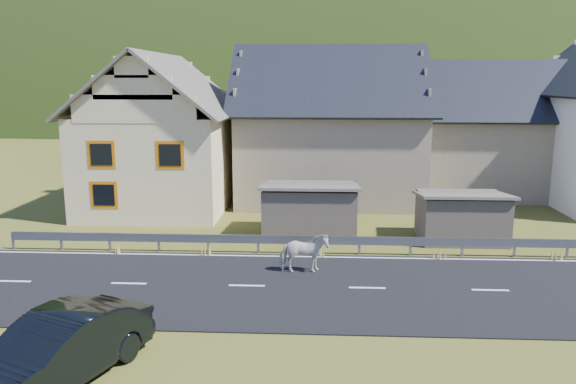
{
  "coord_description": "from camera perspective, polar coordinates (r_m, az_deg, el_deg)",
  "views": [
    {
      "loc": [
        -1.72,
        -17.62,
        6.81
      ],
      "look_at": [
        -2.8,
        3.41,
        2.56
      ],
      "focal_mm": 35.0,
      "sensor_mm": 36.0,
      "label": 1
    }
  ],
  "objects": [
    {
      "name": "mountain",
      "position": [
        199.54,
        4.85,
        3.66
      ],
      "size": [
        440.0,
        280.0,
        260.0
      ],
      "primitive_type": "ellipsoid",
      "color": "black",
      "rests_on": "ground"
    },
    {
      "name": "ground",
      "position": [
        18.97,
        8.05,
        -9.74
      ],
      "size": [
        160.0,
        160.0,
        0.0
      ],
      "primitive_type": "plane",
      "color": "#454917",
      "rests_on": "ground"
    },
    {
      "name": "horse",
      "position": [
        19.98,
        1.61,
        -6.21
      ],
      "size": [
        0.99,
        1.79,
        1.44
      ],
      "primitive_type": "imported",
      "rotation": [
        0.0,
        0.0,
        1.7
      ],
      "color": "silver",
      "rests_on": "road"
    },
    {
      "name": "shed_left",
      "position": [
        24.79,
        2.2,
        -1.91
      ],
      "size": [
        4.3,
        3.3,
        2.4
      ],
      "primitive_type": "cube",
      "color": "brown",
      "rests_on": "ground"
    },
    {
      "name": "car",
      "position": [
        14.12,
        -22.48,
        -14.69
      ],
      "size": [
        3.4,
        5.16,
        1.61
      ],
      "primitive_type": "imported",
      "rotation": [
        0.0,
        0.0,
        -0.38
      ],
      "color": "black",
      "rests_on": "ground"
    },
    {
      "name": "guardrail",
      "position": [
        22.26,
        7.27,
        -4.97
      ],
      "size": [
        28.1,
        0.09,
        0.75
      ],
      "color": "#93969B",
      "rests_on": "ground"
    },
    {
      "name": "conifer_patch",
      "position": [
        138.3,
        -20.07,
        10.41
      ],
      "size": [
        76.0,
        50.0,
        28.0
      ],
      "primitive_type": "ellipsoid",
      "color": "black",
      "rests_on": "ground"
    },
    {
      "name": "house_stone_b",
      "position": [
        36.33,
        20.23,
        6.66
      ],
      "size": [
        9.8,
        8.8,
        8.1
      ],
      "color": "gray",
      "rests_on": "ground"
    },
    {
      "name": "road",
      "position": [
        18.96,
        8.05,
        -9.68
      ],
      "size": [
        60.0,
        7.0,
        0.04
      ],
      "primitive_type": "cube",
      "color": "black",
      "rests_on": "ground"
    },
    {
      "name": "shed_right",
      "position": [
        25.11,
        17.2,
        -2.48
      ],
      "size": [
        3.8,
        2.9,
        2.2
      ],
      "primitive_type": "cube",
      "color": "brown",
      "rests_on": "ground"
    },
    {
      "name": "house_cream",
      "position": [
        30.85,
        -12.74,
        6.58
      ],
      "size": [
        7.8,
        9.8,
        8.3
      ],
      "color": "#FDEFB0",
      "rests_on": "ground"
    },
    {
      "name": "lane_markings",
      "position": [
        18.95,
        8.05,
        -9.61
      ],
      "size": [
        60.0,
        6.6,
        0.01
      ],
      "primitive_type": "cube",
      "color": "silver",
      "rests_on": "road"
    },
    {
      "name": "house_stone_a",
      "position": [
        32.7,
        4.22,
        7.57
      ],
      "size": [
        10.8,
        9.8,
        8.9
      ],
      "color": "gray",
      "rests_on": "ground"
    }
  ]
}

